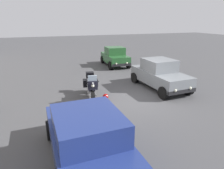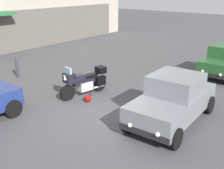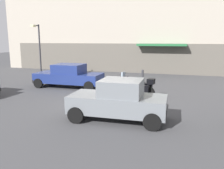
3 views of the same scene
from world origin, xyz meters
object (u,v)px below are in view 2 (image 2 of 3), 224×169
(car_wagon_end, at_px, (173,99))
(motorcycle, at_px, (85,81))
(bollard_curbside, at_px, (17,67))
(helmet, at_px, (88,98))

(car_wagon_end, bearing_deg, motorcycle, -90.48)
(motorcycle, bearing_deg, car_wagon_end, 101.84)
(car_wagon_end, bearing_deg, bollard_curbside, -88.67)
(helmet, xyz_separation_m, car_wagon_end, (0.56, -3.40, 0.67))
(car_wagon_end, distance_m, bollard_curbside, 8.31)
(motorcycle, relative_size, car_wagon_end, 0.57)
(helmet, distance_m, bollard_curbside, 4.91)
(helmet, height_order, car_wagon_end, car_wagon_end)
(car_wagon_end, relative_size, bollard_curbside, 3.89)
(helmet, bearing_deg, motorcycle, 51.99)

